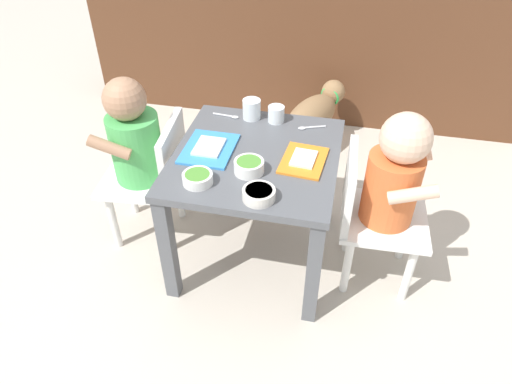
# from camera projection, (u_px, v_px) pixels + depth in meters

# --- Properties ---
(ground_plane) EXTENTS (7.00, 7.00, 0.00)m
(ground_plane) POSITION_uv_depth(u_px,v_px,m) (256.00, 251.00, 1.79)
(ground_plane) COLOR beige
(kitchen_cabinet_back) EXTENTS (2.24, 0.32, 0.99)m
(kitchen_cabinet_back) POSITION_uv_depth(u_px,v_px,m) (306.00, 20.00, 2.38)
(kitchen_cabinet_back) COLOR #56331E
(kitchen_cabinet_back) RESTS_ON ground
(dining_table) EXTENTS (0.53, 0.56, 0.45)m
(dining_table) POSITION_uv_depth(u_px,v_px,m) (256.00, 174.00, 1.56)
(dining_table) COLOR #515459
(dining_table) RESTS_ON ground
(seated_child_left) EXTENTS (0.31, 0.31, 0.65)m
(seated_child_left) POSITION_uv_depth(u_px,v_px,m) (138.00, 145.00, 1.63)
(seated_child_left) COLOR white
(seated_child_left) RESTS_ON ground
(seated_child_right) EXTENTS (0.29, 0.29, 0.65)m
(seated_child_right) POSITION_uv_depth(u_px,v_px,m) (389.00, 183.00, 1.45)
(seated_child_right) COLOR white
(seated_child_right) RESTS_ON ground
(dog) EXTENTS (0.29, 0.46, 0.31)m
(dog) POSITION_uv_depth(u_px,v_px,m) (314.00, 115.00, 2.20)
(dog) COLOR olive
(dog) RESTS_ON ground
(food_tray_left) EXTENTS (0.16, 0.21, 0.02)m
(food_tray_left) POSITION_uv_depth(u_px,v_px,m) (209.00, 148.00, 1.53)
(food_tray_left) COLOR #388CD8
(food_tray_left) RESTS_ON dining_table
(food_tray_right) EXTENTS (0.15, 0.19, 0.02)m
(food_tray_right) POSITION_uv_depth(u_px,v_px,m) (304.00, 160.00, 1.47)
(food_tray_right) COLOR orange
(food_tray_right) RESTS_ON dining_table
(water_cup_left) EXTENTS (0.06, 0.06, 0.06)m
(water_cup_left) POSITION_uv_depth(u_px,v_px,m) (276.00, 115.00, 1.66)
(water_cup_left) COLOR white
(water_cup_left) RESTS_ON dining_table
(water_cup_right) EXTENTS (0.06, 0.06, 0.07)m
(water_cup_right) POSITION_uv_depth(u_px,v_px,m) (252.00, 110.00, 1.67)
(water_cup_right) COLOR white
(water_cup_right) RESTS_ON dining_table
(veggie_bowl_near) EXTENTS (0.09, 0.09, 0.04)m
(veggie_bowl_near) POSITION_uv_depth(u_px,v_px,m) (248.00, 166.00, 1.42)
(veggie_bowl_near) COLOR white
(veggie_bowl_near) RESTS_ON dining_table
(veggie_bowl_far) EXTENTS (0.09, 0.09, 0.03)m
(veggie_bowl_far) POSITION_uv_depth(u_px,v_px,m) (259.00, 194.00, 1.32)
(veggie_bowl_far) COLOR silver
(veggie_bowl_far) RESTS_ON dining_table
(cereal_bowl_right_side) EXTENTS (0.09, 0.09, 0.03)m
(cereal_bowl_right_side) POSITION_uv_depth(u_px,v_px,m) (198.00, 178.00, 1.38)
(cereal_bowl_right_side) COLOR white
(cereal_bowl_right_side) RESTS_ON dining_table
(spoon_by_left_tray) EXTENTS (0.10, 0.05, 0.01)m
(spoon_by_left_tray) POSITION_uv_depth(u_px,v_px,m) (309.00, 127.00, 1.63)
(spoon_by_left_tray) COLOR silver
(spoon_by_left_tray) RESTS_ON dining_table
(spoon_by_right_tray) EXTENTS (0.10, 0.02, 0.01)m
(spoon_by_right_tray) POSITION_uv_depth(u_px,v_px,m) (229.00, 116.00, 1.70)
(spoon_by_right_tray) COLOR silver
(spoon_by_right_tray) RESTS_ON dining_table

